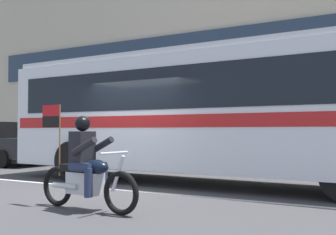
# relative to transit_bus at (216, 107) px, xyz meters

# --- Properties ---
(ground_plane) EXTENTS (60.00, 60.00, 0.00)m
(ground_plane) POSITION_rel_transit_bus_xyz_m (-1.56, -1.19, -1.88)
(ground_plane) COLOR #3D3D3F
(sidewalk_curb) EXTENTS (28.00, 3.80, 0.15)m
(sidewalk_curb) POSITION_rel_transit_bus_xyz_m (-1.56, 3.91, -1.81)
(sidewalk_curb) COLOR #B7B2A8
(sidewalk_curb) RESTS_ON ground_plane
(lane_center_stripe) EXTENTS (26.60, 0.14, 0.01)m
(lane_center_stripe) POSITION_rel_transit_bus_xyz_m (-1.56, -1.79, -1.88)
(lane_center_stripe) COLOR silver
(lane_center_stripe) RESTS_ON ground_plane
(transit_bus) EXTENTS (11.35, 2.92, 3.22)m
(transit_bus) POSITION_rel_transit_bus_xyz_m (0.00, 0.00, 0.00)
(transit_bus) COLOR silver
(transit_bus) RESTS_ON ground_plane
(motorcycle_with_rider) EXTENTS (2.19, 0.64, 1.78)m
(motorcycle_with_rider) POSITION_rel_transit_bus_xyz_m (-0.60, -4.01, -1.22)
(motorcycle_with_rider) COLOR black
(motorcycle_with_rider) RESTS_ON ground_plane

